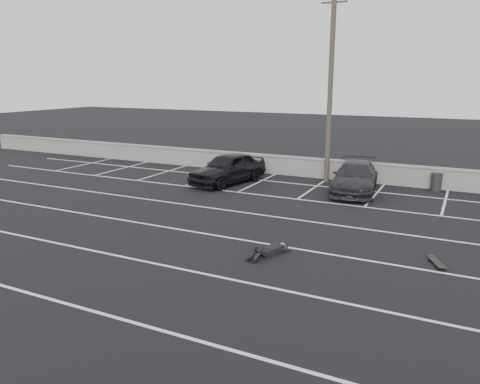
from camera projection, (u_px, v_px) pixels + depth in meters
The scene contains 9 objects.
ground at pixel (160, 265), 13.60m from camera, with size 120.00×120.00×0.00m, color black.
seawall at pixel (311, 167), 25.67m from camera, with size 50.00×0.45×1.06m.
stall_lines at pixel (228, 223), 17.47m from camera, with size 36.00×20.05×0.01m.
car_left at pixel (228, 168), 24.09m from camera, with size 1.87×4.64×1.58m, color black.
car_right at pixel (355, 177), 22.23m from camera, with size 1.98×4.87×1.41m, color #25242A.
utility_pole at pixel (330, 88), 23.48m from camera, with size 1.27×0.25×9.50m.
trash_bin at pixel (436, 182), 22.57m from camera, with size 0.69×0.69×0.85m.
person at pixel (274, 246), 14.49m from camera, with size 1.41×2.25×0.42m, color black, non-canonical shape.
skateboard at pixel (437, 263), 13.54m from camera, with size 0.56×0.87×0.10m.
Camera 1 is at (7.71, -10.37, 5.26)m, focal length 35.00 mm.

